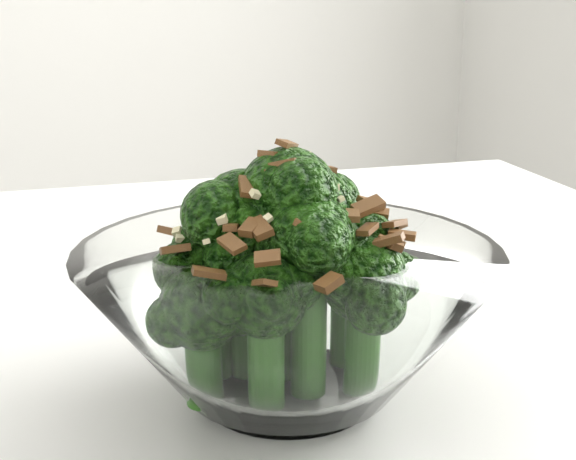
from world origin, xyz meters
name	(u,v)px	position (x,y,z in m)	size (l,w,h in m)	color
broccoli_dish	(286,304)	(0.27, -0.21, 0.80)	(0.21, 0.21, 0.13)	white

